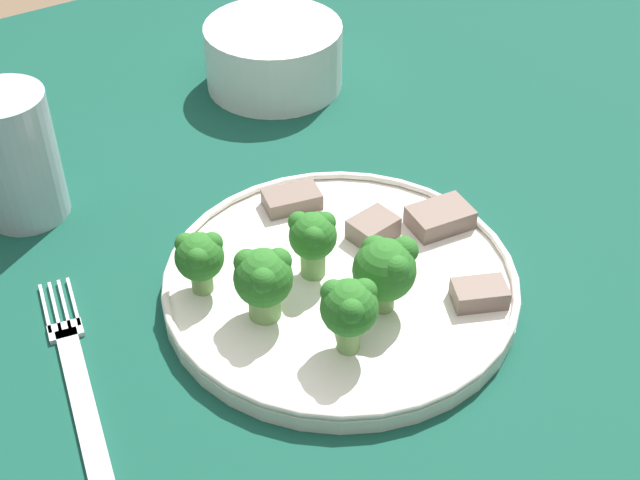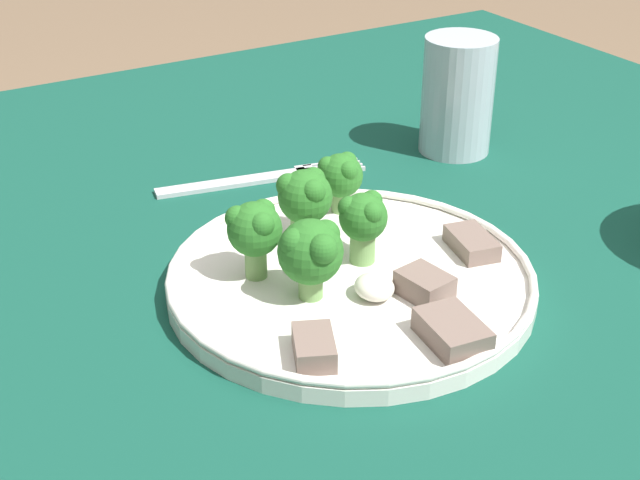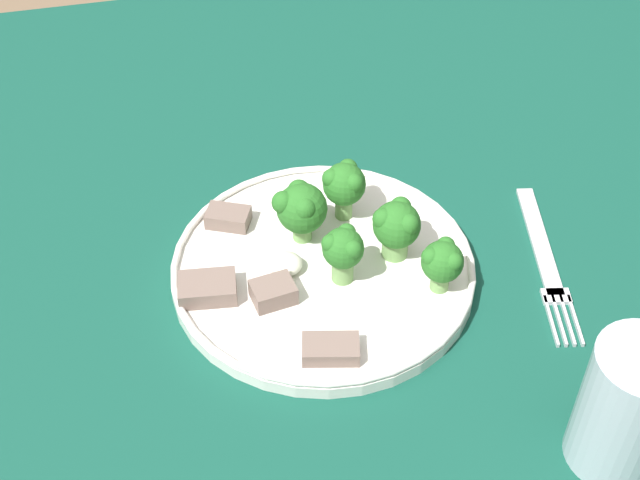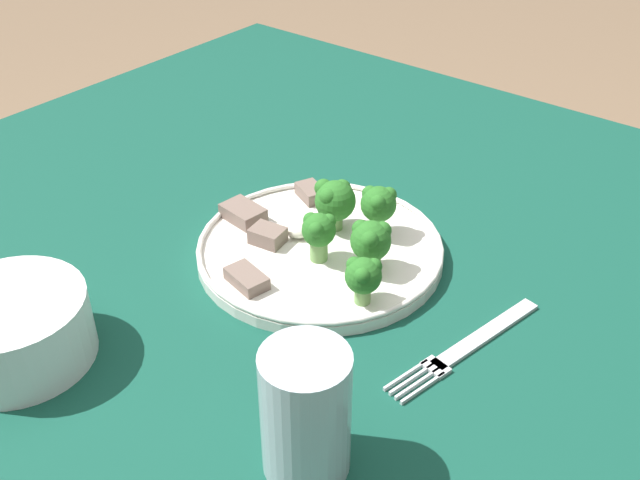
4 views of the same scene
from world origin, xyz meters
The scene contains 15 objects.
table centered at (0.00, 0.00, 0.62)m, with size 1.12×1.10×0.71m.
dinner_plate centered at (-0.01, -0.03, 0.72)m, with size 0.26×0.26×0.02m.
fork centered at (-0.20, 0.00, 0.71)m, with size 0.06×0.19×0.00m.
cream_bowl centered at (0.10, 0.26, 0.74)m, with size 0.13×0.13×0.06m.
drinking_glass centered at (-0.17, 0.19, 0.76)m, with size 0.07×0.07×0.11m.
broccoli_floret_near_rim_left centered at (-0.07, -0.03, 0.76)m, with size 0.04×0.04×0.06m.
broccoli_floret_center_left centered at (-0.02, -0.01, 0.76)m, with size 0.04×0.03×0.05m.
broccoli_floret_back_left centered at (0.00, -0.07, 0.76)m, with size 0.05×0.04×0.06m.
broccoli_floret_front_left centered at (-0.04, -0.09, 0.76)m, with size 0.04×0.04×0.06m.
broccoli_floret_center_back centered at (-0.10, 0.02, 0.75)m, with size 0.04×0.04×0.05m.
meat_slice_front_slice centered at (0.01, 0.07, 0.73)m, with size 0.05×0.04×0.01m.
meat_slice_middle_slice centered at (0.06, -0.10, 0.73)m, with size 0.04×0.04×0.01m.
meat_slice_rear_slice centered at (0.09, -0.02, 0.73)m, with size 0.05×0.04×0.02m.
meat_slice_edge_slice centered at (0.04, 0.00, 0.73)m, with size 0.04×0.03×0.02m.
sauce_dollop centered at (0.02, -0.03, 0.73)m, with size 0.03×0.03×0.02m.
Camera 1 is at (-0.28, -0.42, 1.17)m, focal length 50.00 mm.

